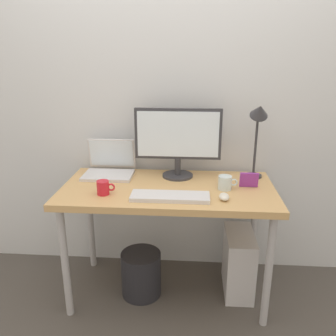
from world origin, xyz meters
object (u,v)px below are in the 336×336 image
object	(u,v)px
desk	(168,198)
laptop	(110,166)
desk_lamp	(258,123)
computer_tower	(238,262)
glass_cup	(225,183)
monitor	(178,138)
photo_frame	(249,180)
coffee_mug	(103,188)
mouse	(224,197)
keyboard	(170,197)
wastebasket	(141,274)

from	to	relation	value
desk	laptop	bearing A→B (deg)	153.25
desk_lamp	computer_tower	bearing A→B (deg)	-120.35
desk_lamp	glass_cup	size ratio (longest dim) A/B	4.37
desk	monitor	xyz separation A→B (m)	(0.05, 0.19, 0.33)
photo_frame	computer_tower	distance (m)	0.59
photo_frame	desk	bearing A→B (deg)	-176.90
coffee_mug	glass_cup	world-z (taller)	glass_cup
desk	photo_frame	size ratio (longest dim) A/B	11.74
monitor	coffee_mug	xyz separation A→B (m)	(-0.41, -0.33, -0.22)
laptop	mouse	size ratio (longest dim) A/B	3.56
desk	laptop	size ratio (longest dim) A/B	4.04
coffee_mug	computer_tower	xyz separation A→B (m)	(0.83, 0.20, -0.59)
desk	monitor	size ratio (longest dim) A/B	2.35
computer_tower	keyboard	bearing A→B (deg)	-152.18
laptop	wastebasket	xyz separation A→B (m)	(0.23, -0.24, -0.66)
desk_lamp	keyboard	bearing A→B (deg)	-144.67
desk_lamp	mouse	distance (m)	0.55
keyboard	glass_cup	xyz separation A→B (m)	(0.32, 0.16, 0.03)
desk	desk_lamp	distance (m)	0.72
coffee_mug	photo_frame	xyz separation A→B (m)	(0.85, 0.17, 0.01)
desk_lamp	wastebasket	distance (m)	1.23
glass_cup	wastebasket	world-z (taller)	glass_cup
desk_lamp	laptop	bearing A→B (deg)	179.06
monitor	keyboard	xyz separation A→B (m)	(-0.02, -0.37, -0.25)
mouse	computer_tower	xyz separation A→B (m)	(0.14, 0.22, -0.56)
desk_lamp	mouse	bearing A→B (deg)	-121.46
computer_tower	wastebasket	size ratio (longest dim) A/B	1.40
keyboard	glass_cup	distance (m)	0.36
mouse	glass_cup	bearing A→B (deg)	83.55
computer_tower	desk_lamp	bearing A→B (deg)	59.65
desk_lamp	computer_tower	size ratio (longest dim) A/B	1.20
glass_cup	photo_frame	distance (m)	0.15
photo_frame	mouse	bearing A→B (deg)	-129.34
monitor	photo_frame	xyz separation A→B (m)	(0.44, -0.16, -0.21)
desk	coffee_mug	world-z (taller)	coffee_mug
mouse	coffee_mug	bearing A→B (deg)	177.76
monitor	mouse	world-z (taller)	monitor
photo_frame	coffee_mug	bearing A→B (deg)	-168.58
laptop	photo_frame	bearing A→B (deg)	-11.28
desk_lamp	keyboard	xyz separation A→B (m)	(-0.52, -0.37, -0.35)
keyboard	mouse	size ratio (longest dim) A/B	4.89
mouse	photo_frame	distance (m)	0.26
desk	glass_cup	xyz separation A→B (m)	(0.34, -0.02, 0.12)
desk	computer_tower	size ratio (longest dim) A/B	3.08
desk_lamp	computer_tower	world-z (taller)	desk_lamp
monitor	keyboard	distance (m)	0.44
monitor	coffee_mug	distance (m)	0.57
desk	mouse	size ratio (longest dim) A/B	14.35
laptop	wastebasket	distance (m)	0.74
glass_cup	mouse	bearing A→B (deg)	-96.45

